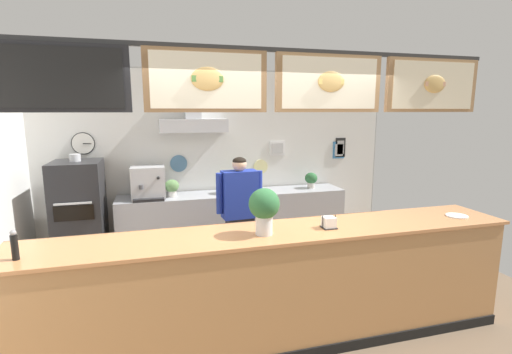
{
  "coord_description": "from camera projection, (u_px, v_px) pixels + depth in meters",
  "views": [
    {
      "loc": [
        -1.05,
        -3.33,
        2.16
      ],
      "look_at": [
        0.1,
        0.82,
        1.39
      ],
      "focal_mm": 26.04,
      "sensor_mm": 36.0,
      "label": 1
    }
  ],
  "objects": [
    {
      "name": "ground_plane",
      "position": [
        268.0,
        324.0,
        3.81
      ],
      "size": [
        6.8,
        6.8,
        0.0
      ],
      "primitive_type": "plane",
      "color": "brown"
    },
    {
      "name": "back_wall_assembly",
      "position": [
        221.0,
        153.0,
        5.87
      ],
      "size": [
        5.67,
        2.8,
        2.79
      ],
      "color": "gray",
      "rests_on": "ground_plane"
    },
    {
      "name": "service_counter",
      "position": [
        277.0,
        287.0,
        3.44
      ],
      "size": [
        4.56,
        0.68,
        1.09
      ],
      "color": "#B77F4C",
      "rests_on": "ground_plane"
    },
    {
      "name": "back_prep_counter",
      "position": [
        235.0,
        220.0,
        5.89
      ],
      "size": [
        3.53,
        0.6,
        0.89
      ],
      "color": "#A3A5AD",
      "rests_on": "ground_plane"
    },
    {
      "name": "pizza_oven",
      "position": [
        80.0,
        214.0,
        5.14
      ],
      "size": [
        0.64,
        0.75,
        1.58
      ],
      "color": "#232326",
      "rests_on": "ground_plane"
    },
    {
      "name": "shop_worker",
      "position": [
        240.0,
        217.0,
        4.59
      ],
      "size": [
        0.59,
        0.25,
        1.61
      ],
      "rotation": [
        0.0,
        0.0,
        3.22
      ],
      "color": "#232328",
      "rests_on": "ground_plane"
    },
    {
      "name": "espresso_machine",
      "position": [
        148.0,
        183.0,
        5.41
      ],
      "size": [
        0.48,
        0.46,
        0.47
      ],
      "color": "silver",
      "rests_on": "back_prep_counter"
    },
    {
      "name": "potted_oregano",
      "position": [
        248.0,
        183.0,
        5.84
      ],
      "size": [
        0.24,
        0.24,
        0.27
      ],
      "color": "beige",
      "rests_on": "back_prep_counter"
    },
    {
      "name": "potted_thyme",
      "position": [
        227.0,
        184.0,
        5.74
      ],
      "size": [
        0.21,
        0.21,
        0.27
      ],
      "color": "beige",
      "rests_on": "back_prep_counter"
    },
    {
      "name": "potted_rosemary",
      "position": [
        172.0,
        187.0,
        5.52
      ],
      "size": [
        0.21,
        0.21,
        0.26
      ],
      "color": "beige",
      "rests_on": "back_prep_counter"
    },
    {
      "name": "potted_basil",
      "position": [
        311.0,
        179.0,
        6.13
      ],
      "size": [
        0.21,
        0.21,
        0.26
      ],
      "color": "beige",
      "rests_on": "back_prep_counter"
    },
    {
      "name": "pepper_grinder",
      "position": [
        14.0,
        245.0,
        2.67
      ],
      "size": [
        0.05,
        0.05,
        0.23
      ],
      "color": "black",
      "rests_on": "service_counter"
    },
    {
      "name": "basil_vase",
      "position": [
        264.0,
        208.0,
        3.21
      ],
      "size": [
        0.27,
        0.27,
        0.41
      ],
      "color": "silver",
      "rests_on": "service_counter"
    },
    {
      "name": "napkin_holder",
      "position": [
        329.0,
        223.0,
        3.42
      ],
      "size": [
        0.13,
        0.13,
        0.12
      ],
      "color": "#262628",
      "rests_on": "service_counter"
    },
    {
      "name": "condiment_plate",
      "position": [
        457.0,
        216.0,
        3.8
      ],
      "size": [
        0.21,
        0.21,
        0.01
      ],
      "color": "white",
      "rests_on": "service_counter"
    }
  ]
}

